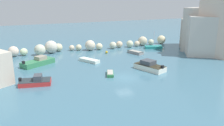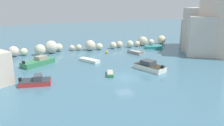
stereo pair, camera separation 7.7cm
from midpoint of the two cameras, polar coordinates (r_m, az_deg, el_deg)
The scene contains 11 objects.
cove_water at distance 36.22m, azimuth 3.09°, elevation -3.60°, with size 160.00×160.00×0.00m, color #427085.
cliff_headland_right at distance 58.12m, azimuth 23.47°, elevation 7.08°, with size 18.91×19.94×12.79m.
rock_breakwater at distance 54.78m, azimuth -5.83°, elevation 4.27°, with size 38.77×4.35×2.79m.
channel_buoy at distance 51.58m, azimuth -1.39°, elevation 2.69°, with size 0.54×0.54×0.54m, color gold.
moored_boat_0 at distance 57.29m, azimuth 10.11°, elevation 3.85°, with size 4.40×3.05×4.22m.
moored_boat_1 at distance 35.03m, azimuth -18.31°, elevation -4.31°, with size 4.71×3.14×1.42m.
moored_boat_2 at distance 44.97m, azimuth -5.65°, elevation 0.64°, with size 3.35×4.46×0.58m.
moored_boat_4 at distance 51.49m, azimuth 5.71°, elevation 2.64°, with size 2.55×3.89×0.60m.
moored_boat_5 at distance 40.28m, azimuth 9.12°, elevation -0.80°, with size 4.12×5.85×1.66m.
moored_boat_6 at distance 44.76m, azimuth -17.71°, elevation 0.23°, with size 6.42×5.10×1.57m.
moored_boat_7 at distance 37.28m, azimuth -0.52°, elevation -2.60°, with size 1.99×3.04×0.52m.
Camera 1 is at (-14.94, -30.69, 12.13)m, focal length 37.25 mm.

